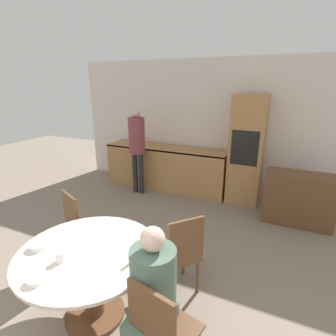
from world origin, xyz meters
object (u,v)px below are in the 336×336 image
chair_near_right (160,331)px  oven_unit (247,150)px  chair_far_right (182,252)px  person_seated (152,293)px  chair_far_left (65,229)px  dining_table (91,271)px  person_standing (137,141)px  cup (60,257)px  sideboard (298,199)px  bowl_near (35,280)px  bowl_centre (38,246)px

chair_near_right → oven_unit: bearing=-77.7°
chair_far_right → person_seated: 0.82m
chair_near_right → chair_far_left: size_ratio=1.00×
dining_table → oven_unit: bearing=75.6°
oven_unit → person_standing: 2.06m
chair_far_left → cup: 0.97m
sideboard → chair_far_left: 3.42m
person_seated → bowl_near: 0.87m
person_seated → cup: bearing=-177.9°
oven_unit → person_seated: 3.47m
chair_far_left → cup: (0.65, -0.66, 0.26)m
chair_far_left → person_seated: size_ratio=0.75×
chair_near_right → cup: (-0.95, 0.07, 0.26)m
dining_table → person_standing: size_ratio=0.73×
person_standing → bowl_centre: size_ratio=11.64×
dining_table → person_seated: (0.73, -0.18, 0.20)m
person_seated → bowl_centre: (-1.16, 0.02, 0.05)m
chair_far_right → chair_near_right: bearing=53.1°
dining_table → bowl_centre: size_ratio=8.51×
person_seated → dining_table: bearing=166.0°
sideboard → bowl_near: (-1.85, -3.23, 0.34)m
dining_table → bowl_near: bowl_near is taller
dining_table → chair_near_right: bearing=-18.4°
chair_far_left → sideboard: bearing=66.8°
chair_near_right → person_standing: person_standing is taller
chair_far_left → bowl_centre: 0.74m
chair_far_left → person_standing: 2.42m
chair_near_right → person_seated: size_ratio=0.75×
chair_far_right → bowl_near: 1.33m
chair_far_left → person_seated: 1.64m
sideboard → person_seated: 3.13m
dining_table → bowl_centre: bowl_centre is taller
sideboard → person_seated: bearing=-109.2°
chair_far_right → cup: chair_far_right is taller
cup → chair_far_right: bearing=47.2°
person_standing → bowl_centre: bearing=-76.1°
sideboard → chair_near_right: chair_near_right is taller
chair_far_right → bowl_near: size_ratio=6.91×
sideboard → chair_far_right: 2.42m
oven_unit → chair_far_right: size_ratio=2.14×
dining_table → bowl_near: (-0.09, -0.47, 0.24)m
chair_near_right → bowl_near: bearing=23.7°
sideboard → bowl_centre: 3.67m
chair_far_right → bowl_centre: (-1.08, -0.77, 0.24)m
sideboard → bowl_near: sideboard is taller
person_standing → oven_unit: bearing=14.1°
dining_table → cup: (-0.11, -0.21, 0.26)m
sideboard → bowl_centre: size_ratio=6.95×
dining_table → bowl_near: 0.54m
sideboard → chair_near_right: (-0.92, -3.04, 0.10)m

